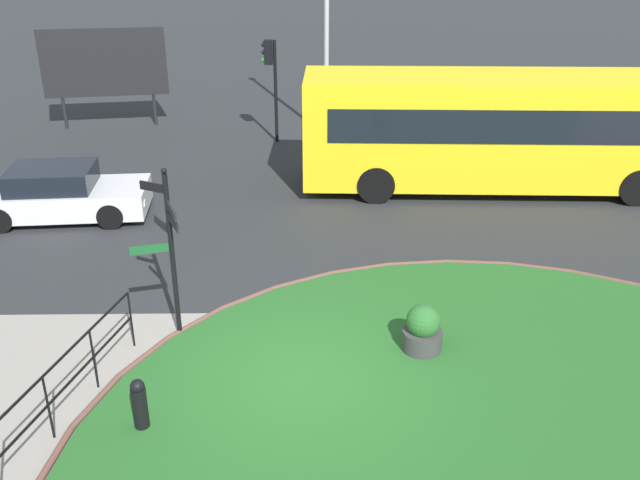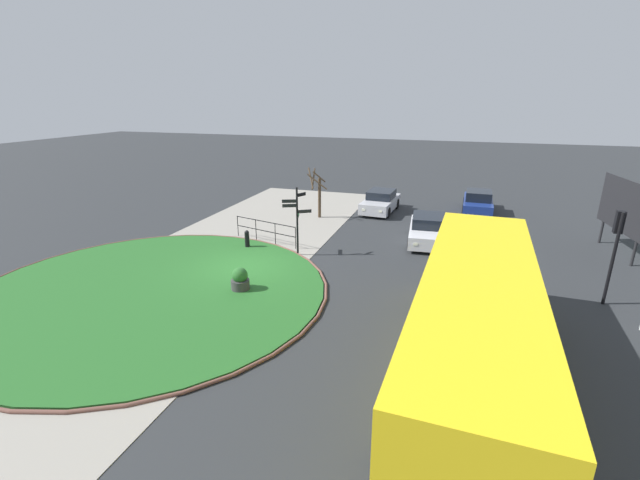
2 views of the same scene
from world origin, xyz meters
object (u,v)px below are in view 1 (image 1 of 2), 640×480
(traffic_light_near, at_px, (271,68))
(billboard_left, at_px, (104,64))
(planter_near_signpost, at_px, (422,332))
(car_near_lane, at_px, (60,194))
(signpost_directional, at_px, (168,242))
(bus_yellow, at_px, (501,129))
(bollard_foreground, at_px, (140,405))

(traffic_light_near, relative_size, billboard_left, 0.79)
(planter_near_signpost, bearing_deg, car_near_lane, 142.77)
(car_near_lane, bearing_deg, planter_near_signpost, -41.44)
(car_near_lane, xyz_separation_m, planter_near_signpost, (8.23, -6.25, -0.19))
(signpost_directional, bearing_deg, planter_near_signpost, -8.49)
(traffic_light_near, bearing_deg, planter_near_signpost, 106.85)
(bus_yellow, relative_size, car_near_lane, 2.49)
(signpost_directional, relative_size, bollard_foreground, 3.50)
(bollard_foreground, xyz_separation_m, car_near_lane, (-3.78, 8.23, 0.16))
(traffic_light_near, height_order, billboard_left, billboard_left)
(signpost_directional, relative_size, bus_yellow, 0.30)
(billboard_left, bearing_deg, car_near_lane, -92.37)
(car_near_lane, bearing_deg, signpost_directional, -59.69)
(bus_yellow, xyz_separation_m, planter_near_signpost, (-3.31, -8.22, -1.26))
(signpost_directional, bearing_deg, bus_yellow, 44.54)
(bus_yellow, distance_m, traffic_light_near, 8.01)
(traffic_light_near, bearing_deg, billboard_left, -15.24)
(bus_yellow, relative_size, planter_near_signpost, 11.38)
(signpost_directional, bearing_deg, billboard_left, 108.69)
(traffic_light_near, xyz_separation_m, billboard_left, (-5.97, 1.95, -0.23))
(billboard_left, height_order, planter_near_signpost, billboard_left)
(planter_near_signpost, bearing_deg, traffic_light_near, 103.96)
(bollard_foreground, distance_m, planter_near_signpost, 4.87)
(signpost_directional, xyz_separation_m, traffic_light_near, (1.19, 12.17, 0.60))
(signpost_directional, xyz_separation_m, planter_near_signpost, (4.38, -0.65, -1.45))
(bollard_foreground, distance_m, car_near_lane, 9.06)
(signpost_directional, height_order, billboard_left, billboard_left)
(traffic_light_near, distance_m, billboard_left, 6.28)
(bollard_foreground, relative_size, traffic_light_near, 0.27)
(bollard_foreground, relative_size, planter_near_signpost, 0.96)
(bollard_foreground, bearing_deg, planter_near_signpost, 23.98)
(billboard_left, bearing_deg, signpost_directional, -79.89)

